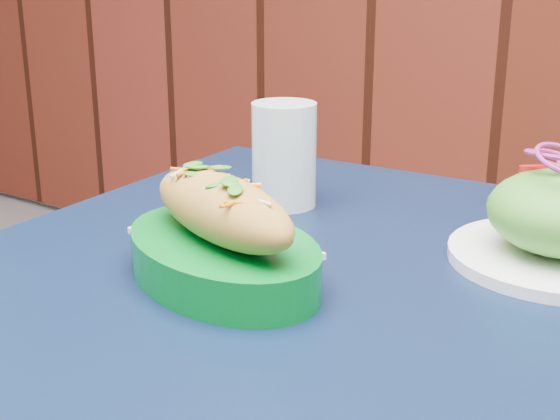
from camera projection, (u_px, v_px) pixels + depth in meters
The scene contains 3 objects.
cafe_table at pixel (349, 372), 0.74m from camera, with size 0.85×0.85×0.75m.
banh_mi_basket at pixel (222, 236), 0.72m from camera, with size 0.27×0.22×0.11m.
water_glass at pixel (284, 155), 0.93m from camera, with size 0.08×0.08×0.12m, color silver.
Camera 1 is at (0.69, 0.92, 1.04)m, focal length 50.00 mm.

